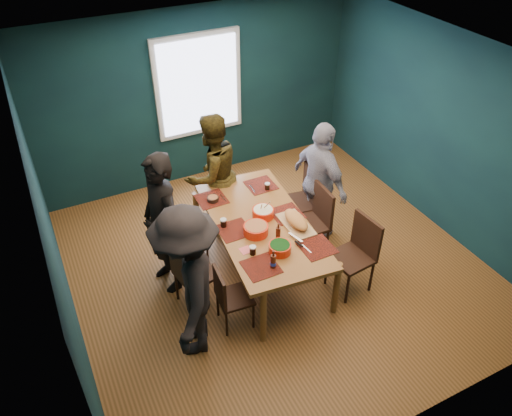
% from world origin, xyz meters
% --- Properties ---
extents(room, '(5.01, 5.01, 2.71)m').
position_xyz_m(room, '(0.00, 0.27, 1.37)').
color(room, '#91592A').
rests_on(room, ground).
extents(dining_table, '(1.28, 2.24, 0.81)m').
position_xyz_m(dining_table, '(-0.23, -0.03, 0.74)').
color(dining_table, brown).
rests_on(dining_table, floor).
extents(chair_left_far, '(0.40, 0.40, 0.83)m').
position_xyz_m(chair_left_far, '(-1.05, 0.50, 0.49)').
color(chair_left_far, black).
rests_on(chair_left_far, floor).
extents(chair_left_mid, '(0.50, 0.50, 0.94)m').
position_xyz_m(chair_left_mid, '(-1.22, -0.18, 0.55)').
color(chair_left_mid, black).
rests_on(chair_left_mid, floor).
extents(chair_left_near, '(0.40, 0.40, 0.82)m').
position_xyz_m(chair_left_near, '(-0.94, -0.64, 0.48)').
color(chair_left_near, black).
rests_on(chair_left_near, floor).
extents(chair_right_far, '(0.52, 0.52, 1.01)m').
position_xyz_m(chair_right_far, '(0.67, 0.46, 0.59)').
color(chair_right_far, black).
rests_on(chair_right_far, floor).
extents(chair_right_mid, '(0.47, 0.47, 0.99)m').
position_xyz_m(chair_right_mid, '(0.58, 0.01, 0.58)').
color(chair_right_mid, black).
rests_on(chair_right_mid, floor).
extents(chair_right_near, '(0.50, 0.50, 1.00)m').
position_xyz_m(chair_right_near, '(0.71, -0.75, 0.58)').
color(chair_right_near, black).
rests_on(chair_right_near, floor).
extents(person_far_left, '(0.56, 0.74, 1.83)m').
position_xyz_m(person_far_left, '(-1.33, 0.32, 0.92)').
color(person_far_left, black).
rests_on(person_far_left, floor).
extents(person_back, '(1.00, 0.87, 1.74)m').
position_xyz_m(person_back, '(-0.38, 1.11, 0.87)').
color(person_back, black).
rests_on(person_back, floor).
extents(person_right, '(0.53, 1.04, 1.71)m').
position_xyz_m(person_right, '(0.83, 0.32, 0.85)').
color(person_right, white).
rests_on(person_right, floor).
extents(person_near_left, '(1.07, 1.35, 1.84)m').
position_xyz_m(person_near_left, '(-1.39, -0.72, 0.92)').
color(person_near_left, black).
rests_on(person_near_left, floor).
extents(bowl_salad, '(0.29, 0.29, 0.12)m').
position_xyz_m(bowl_salad, '(-0.38, -0.20, 0.88)').
color(bowl_salad, red).
rests_on(bowl_salad, dining_table).
extents(bowl_dumpling, '(0.27, 0.27, 0.25)m').
position_xyz_m(bowl_dumpling, '(-0.15, 0.05, 0.87)').
color(bowl_dumpling, red).
rests_on(bowl_dumpling, dining_table).
extents(bowl_herbs, '(0.25, 0.25, 0.11)m').
position_xyz_m(bowl_herbs, '(-0.28, -0.60, 0.87)').
color(bowl_herbs, red).
rests_on(bowl_herbs, dining_table).
extents(cutting_board, '(0.33, 0.68, 0.15)m').
position_xyz_m(cutting_board, '(0.12, -0.28, 0.88)').
color(cutting_board, tan).
rests_on(cutting_board, dining_table).
extents(small_bowl, '(0.15, 0.15, 0.06)m').
position_xyz_m(small_bowl, '(-0.58, 0.62, 0.85)').
color(small_bowl, black).
rests_on(small_bowl, dining_table).
extents(beer_bottle_a, '(0.06, 0.06, 0.24)m').
position_xyz_m(beer_bottle_a, '(-0.46, -0.79, 0.90)').
color(beer_bottle_a, '#44180C').
rests_on(beer_bottle_a, dining_table).
extents(beer_bottle_b, '(0.05, 0.05, 0.21)m').
position_xyz_m(beer_bottle_b, '(-0.19, -0.39, 0.90)').
color(beer_bottle_b, '#44180C').
rests_on(beer_bottle_b, dining_table).
extents(cola_glass_a, '(0.08, 0.08, 0.11)m').
position_xyz_m(cola_glass_a, '(-0.56, -0.50, 0.87)').
color(cola_glass_a, black).
rests_on(cola_glass_a, dining_table).
extents(cola_glass_b, '(0.07, 0.07, 0.09)m').
position_xyz_m(cola_glass_b, '(0.16, -0.38, 0.86)').
color(cola_glass_b, black).
rests_on(cola_glass_b, dining_table).
extents(cola_glass_c, '(0.07, 0.07, 0.10)m').
position_xyz_m(cola_glass_c, '(0.16, 0.54, 0.87)').
color(cola_glass_c, black).
rests_on(cola_glass_c, dining_table).
extents(cola_glass_d, '(0.08, 0.08, 0.11)m').
position_xyz_m(cola_glass_d, '(-0.66, 0.09, 0.87)').
color(cola_glass_d, black).
rests_on(cola_glass_d, dining_table).
extents(napkin_a, '(0.18, 0.18, 0.00)m').
position_xyz_m(napkin_a, '(0.18, 0.03, 0.82)').
color(napkin_a, '#E05E67').
rests_on(napkin_a, dining_table).
extents(napkin_b, '(0.13, 0.13, 0.00)m').
position_xyz_m(napkin_b, '(-0.61, -0.41, 0.82)').
color(napkin_b, '#E05E67').
rests_on(napkin_b, dining_table).
extents(napkin_c, '(0.19, 0.19, 0.00)m').
position_xyz_m(napkin_c, '(0.16, -0.72, 0.82)').
color(napkin_c, '#E05E67').
rests_on(napkin_c, dining_table).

